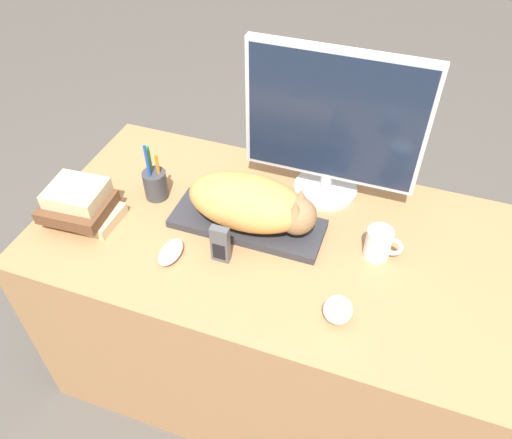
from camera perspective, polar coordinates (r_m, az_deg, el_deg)
name	(u,v)px	position (r m, az deg, el deg)	size (l,w,h in m)	color
desk	(267,308)	(1.70, 1.29, -10.05)	(1.34, 0.73, 0.71)	#9E7047
keyboard	(247,224)	(1.44, -1.00, -0.46)	(0.44, 0.16, 0.02)	#2D2D33
cat	(253,203)	(1.38, -0.33, 1.87)	(0.37, 0.19, 0.15)	#D18C47
monitor	(333,124)	(1.43, 8.82, 10.75)	(0.51, 0.20, 0.47)	#B7B7BC
computer_mouse	(171,252)	(1.37, -9.71, -3.68)	(0.06, 0.10, 0.03)	silver
coffee_mug	(379,244)	(1.38, 13.92, -2.70)	(0.10, 0.07, 0.09)	silver
pen_cup	(155,183)	(1.54, -11.44, 4.06)	(0.07, 0.07, 0.20)	#38383D
baseball	(338,310)	(1.23, 9.33, -10.15)	(0.07, 0.07, 0.07)	silver
phone	(220,245)	(1.32, -4.11, -2.87)	(0.05, 0.03, 0.12)	#4C4C51
book_stack	(80,205)	(1.52, -19.52, 1.59)	(0.22, 0.17, 0.11)	#C6B284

